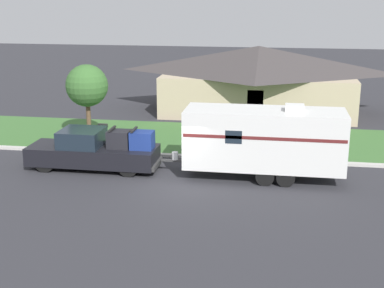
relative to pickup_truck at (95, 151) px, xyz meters
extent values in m
plane|color=#2D2D33|center=(4.06, -1.38, -0.88)|extent=(120.00, 120.00, 0.00)
cube|color=beige|center=(4.06, 2.37, -0.81)|extent=(80.00, 0.30, 0.14)
cube|color=#3D6B33|center=(4.06, 6.02, -0.86)|extent=(80.00, 7.00, 0.03)
cube|color=tan|center=(6.90, 13.96, 0.46)|extent=(12.55, 7.48, 2.68)
pyramid|color=#3D3838|center=(6.90, 13.96, 2.69)|extent=(13.55, 8.08, 1.78)
cube|color=#4C3828|center=(6.90, 10.25, 0.17)|extent=(1.00, 0.06, 2.10)
cylinder|color=black|center=(-2.12, -0.82, -0.42)|extent=(0.91, 0.28, 0.91)
cylinder|color=black|center=(-2.12, 0.82, -0.42)|extent=(0.91, 0.28, 0.91)
cylinder|color=black|center=(1.82, -0.82, -0.42)|extent=(0.91, 0.28, 0.91)
cylinder|color=black|center=(1.82, 0.82, -0.42)|extent=(0.91, 0.28, 0.91)
cube|color=black|center=(-1.25, 0.00, -0.21)|extent=(3.65, 2.01, 0.83)
cube|color=#19232D|center=(-0.60, 0.00, 0.59)|extent=(1.90, 1.85, 0.78)
cube|color=black|center=(1.73, 0.00, -0.21)|extent=(2.33, 2.01, 0.83)
cube|color=#333333|center=(2.96, 0.00, -0.51)|extent=(0.12, 1.81, 0.20)
cube|color=black|center=(1.22, 0.00, 0.60)|extent=(1.07, 0.84, 0.80)
cube|color=black|center=(0.88, 0.00, 1.08)|extent=(0.10, 0.93, 0.08)
cube|color=navy|center=(2.25, 0.00, 0.60)|extent=(1.07, 0.84, 0.80)
cube|color=black|center=(1.90, 0.00, 1.08)|extent=(0.10, 0.93, 0.08)
cylinder|color=black|center=(7.87, -1.03, -0.48)|extent=(0.79, 0.22, 0.79)
cylinder|color=black|center=(7.87, 1.03, -0.48)|extent=(0.79, 0.22, 0.79)
cylinder|color=black|center=(8.74, -1.03, -0.48)|extent=(0.79, 0.22, 0.79)
cylinder|color=black|center=(8.74, 1.03, -0.48)|extent=(0.79, 0.22, 0.79)
cube|color=silver|center=(7.75, 0.00, 0.92)|extent=(6.90, 2.34, 2.53)
cube|color=#5B1E1E|center=(7.75, -1.18, 1.24)|extent=(6.76, 0.01, 0.14)
cube|color=#383838|center=(3.73, 0.00, -0.30)|extent=(1.15, 0.12, 0.10)
cylinder|color=silver|center=(3.78, 0.00, -0.07)|extent=(0.28, 0.28, 0.36)
cube|color=silver|center=(9.00, 0.00, 2.33)|extent=(0.80, 0.68, 0.28)
cube|color=#19232D|center=(6.51, -1.18, 1.24)|extent=(0.70, 0.01, 0.56)
cylinder|color=brown|center=(-0.61, 3.07, -0.29)|extent=(0.09, 0.09, 1.17)
cube|color=black|center=(-0.61, 3.07, 0.40)|extent=(0.48, 0.20, 0.22)
cylinder|color=brown|center=(-1.91, 4.57, 0.25)|extent=(0.24, 0.24, 2.25)
sphere|color=#38662D|center=(-1.91, 4.57, 2.22)|extent=(2.28, 2.28, 2.28)
camera|label=1|loc=(8.23, -22.68, 7.06)|focal=50.00mm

